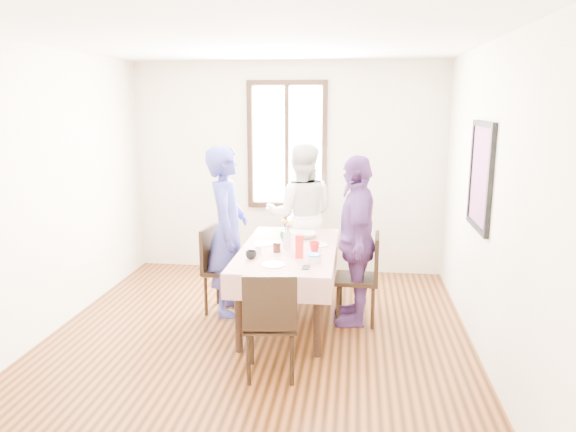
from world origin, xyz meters
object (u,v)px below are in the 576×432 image
(chair_right, at_px, (357,278))
(person_left, at_px, (227,231))
(dining_table, at_px, (289,285))
(person_far, at_px, (300,215))
(chair_far, at_px, (300,248))
(chair_near, at_px, (271,322))
(person_right, at_px, (356,240))
(chair_left, at_px, (226,270))

(chair_right, height_order, person_left, person_left)
(dining_table, bearing_deg, person_left, 166.84)
(chair_right, bearing_deg, person_far, 34.78)
(chair_far, distance_m, chair_near, 2.28)
(person_far, distance_m, person_right, 1.26)
(chair_right, distance_m, chair_near, 1.37)
(chair_left, relative_size, chair_right, 1.00)
(person_left, relative_size, person_right, 1.04)
(person_left, distance_m, person_right, 1.33)
(chair_near, bearing_deg, chair_right, 53.13)
(person_left, bearing_deg, chair_far, -40.10)
(person_left, distance_m, person_far, 1.17)
(chair_left, relative_size, person_far, 0.53)
(chair_left, bearing_deg, chair_far, 151.76)
(chair_right, relative_size, person_left, 0.52)
(person_far, bearing_deg, chair_far, -95.61)
(person_left, bearing_deg, person_right, -100.52)
(dining_table, height_order, chair_near, chair_near)
(chair_right, xyz_separation_m, chair_far, (-0.68, 1.09, 0.00))
(dining_table, distance_m, chair_near, 1.14)
(dining_table, distance_m, person_right, 0.82)
(dining_table, relative_size, person_right, 0.98)
(chair_right, xyz_separation_m, chair_near, (-0.68, -1.19, 0.00))
(person_far, relative_size, person_right, 1.02)
(chair_near, height_order, person_left, person_left)
(chair_near, relative_size, person_right, 0.54)
(chair_left, distance_m, chair_far, 1.20)
(chair_far, distance_m, person_left, 1.26)
(chair_near, relative_size, person_far, 0.53)
(dining_table, xyz_separation_m, person_left, (-0.66, 0.16, 0.50))
(chair_left, height_order, person_left, person_left)
(chair_near, distance_m, person_left, 1.52)
(chair_far, xyz_separation_m, person_far, (-0.00, -0.02, 0.41))
(chair_near, bearing_deg, person_right, 53.79)
(chair_far, relative_size, person_left, 0.52)
(person_left, bearing_deg, chair_near, -158.88)
(chair_left, relative_size, person_right, 0.54)
(person_far, bearing_deg, chair_left, 49.06)
(chair_left, distance_m, person_right, 1.41)
(chair_right, relative_size, chair_near, 1.00)
(chair_far, relative_size, person_right, 0.54)
(dining_table, height_order, person_far, person_far)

